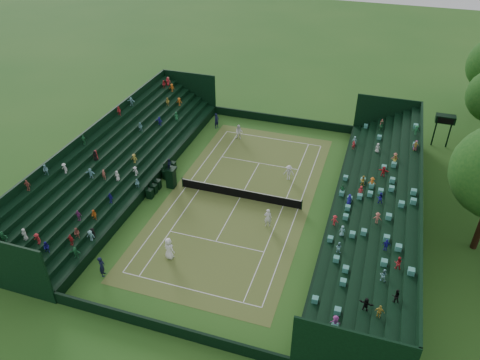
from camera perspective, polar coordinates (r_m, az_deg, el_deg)
The scene contains 18 objects.
ground at distance 43.43m, azimuth 0.00°, elevation -2.19°, with size 160.00×160.00×0.00m, color #24581B.
court_surface at distance 43.43m, azimuth 0.00°, elevation -2.18°, with size 12.97×26.77×0.01m, color #3A6822.
perimeter_wall_north at distance 56.32m, azimuth 5.07°, elevation 7.35°, with size 17.17×0.20×1.00m, color black.
perimeter_wall_south at distance 32.48m, azimuth -9.16°, elevation -17.36°, with size 17.17×0.20×1.00m, color black.
perimeter_wall_east at distance 41.81m, azimuth 11.15°, elevation -3.73°, with size 0.20×31.77×1.00m, color black.
perimeter_wall_west at distance 46.02m, azimuth -10.09°, elevation 0.29°, with size 0.20×31.77×1.00m, color black.
north_grandstand at distance 41.16m, azimuth 17.04°, elevation -3.59°, with size 6.60×32.00×4.90m.
south_grandstand at distance 47.39m, azimuth -14.73°, elevation 2.21°, with size 6.60×32.00×4.90m.
tennis_net at distance 43.13m, azimuth 0.00°, elevation -1.62°, with size 11.67×0.10×1.06m.
scoreboard_tower at distance 54.65m, azimuth 23.73°, elevation 6.69°, with size 2.00×1.00×3.70m.
umpire_chair at distance 44.66m, azimuth -8.46°, elevation 0.60°, with size 0.99×0.99×3.11m.
courtside_chairs at distance 45.77m, azimuth -9.53°, elevation 0.13°, with size 0.60×5.56×1.30m.
player_near_west at distance 37.06m, azimuth -8.66°, elevation -8.25°, with size 0.94×0.61×1.92m, color white.
player_near_east at distance 39.73m, azimuth 3.41°, elevation -4.60°, with size 0.65×0.43×1.79m, color white.
player_far_west at distance 52.56m, azimuth -0.12°, elevation 5.87°, with size 0.84×0.65×1.72m, color white.
player_far_east at distance 45.78m, azimuth 5.97°, elevation 0.91°, with size 1.02×0.59×1.58m, color silver.
line_judge_north at distance 54.99m, azimuth -2.88°, elevation 7.23°, with size 0.66×0.44×1.82m, color black.
line_judge_south at distance 36.82m, azimuth -16.49°, elevation -10.06°, with size 0.64×0.42×1.75m, color black.
Camera 1 is at (10.88, -33.32, 25.65)m, focal length 35.00 mm.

